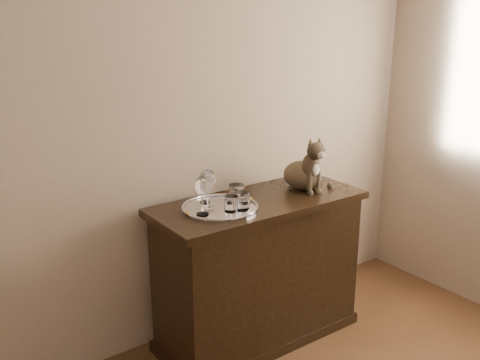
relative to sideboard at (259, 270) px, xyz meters
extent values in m
cube|color=tan|center=(-0.60, 0.31, 0.93)|extent=(4.00, 0.10, 2.70)
cylinder|color=silver|center=(-0.26, 0.00, 0.43)|extent=(0.40, 0.40, 0.01)
cylinder|color=silver|center=(-0.18, -0.09, 0.48)|extent=(0.08, 0.08, 0.10)
cylinder|color=white|center=(-0.24, -0.08, 0.47)|extent=(0.07, 0.07, 0.08)
cylinder|color=white|center=(-0.13, 0.03, 0.48)|extent=(0.08, 0.08, 0.09)
camera|label=1|loc=(-1.69, -2.18, 1.37)|focal=40.00mm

